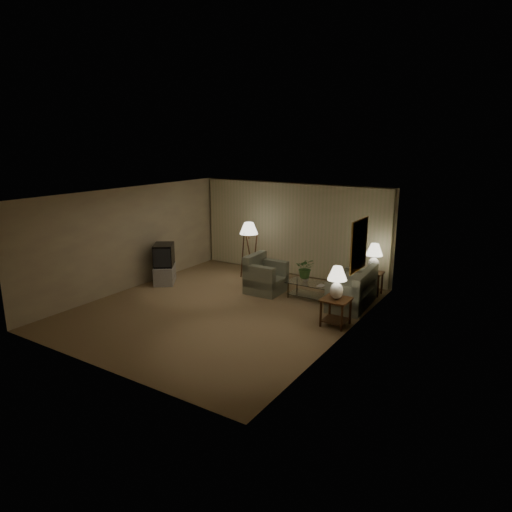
# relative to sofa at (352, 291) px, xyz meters

# --- Properties ---
(ground) EXTENTS (7.00, 7.00, 0.00)m
(ground) POSITION_rel_sofa_xyz_m (-2.50, -1.84, -0.36)
(ground) COLOR #937151
(ground) RESTS_ON ground
(room_shell) EXTENTS (6.04, 7.02, 2.72)m
(room_shell) POSITION_rel_sofa_xyz_m (-2.48, -0.33, 1.39)
(room_shell) COLOR beige
(room_shell) RESTS_ON ground
(sofa) EXTENTS (1.71, 1.00, 0.71)m
(sofa) POSITION_rel_sofa_xyz_m (0.00, 0.00, 0.00)
(sofa) COLOR gray
(sofa) RESTS_ON ground
(armchair) EXTENTS (0.97, 0.93, 0.78)m
(armchair) POSITION_rel_sofa_xyz_m (-2.26, -0.26, 0.03)
(armchair) COLOR gray
(armchair) RESTS_ON ground
(side_table_near) EXTENTS (0.58, 0.58, 0.60)m
(side_table_near) POSITION_rel_sofa_xyz_m (0.15, -1.35, 0.06)
(side_table_near) COLOR #3B2310
(side_table_near) RESTS_ON ground
(side_table_far) EXTENTS (0.50, 0.42, 0.60)m
(side_table_far) POSITION_rel_sofa_xyz_m (0.15, 1.06, 0.04)
(side_table_far) COLOR #3B2310
(side_table_far) RESTS_ON ground
(table_lamp_near) EXTENTS (0.41, 0.41, 0.71)m
(table_lamp_near) POSITION_rel_sofa_xyz_m (0.15, -1.35, 0.66)
(table_lamp_near) COLOR white
(table_lamp_near) RESTS_ON side_table_near
(table_lamp_far) EXTENTS (0.43, 0.43, 0.74)m
(table_lamp_far) POSITION_rel_sofa_xyz_m (0.15, 1.06, 0.68)
(table_lamp_far) COLOR white
(table_lamp_far) RESTS_ON side_table_far
(coffee_table) EXTENTS (1.14, 0.62, 0.41)m
(coffee_table) POSITION_rel_sofa_xyz_m (-1.05, -0.10, -0.08)
(coffee_table) COLOR silver
(coffee_table) RESTS_ON ground
(tv_cabinet) EXTENTS (1.33, 1.31, 0.50)m
(tv_cabinet) POSITION_rel_sofa_xyz_m (-5.05, -1.09, -0.11)
(tv_cabinet) COLOR #B0B0B3
(tv_cabinet) RESTS_ON ground
(crt_tv) EXTENTS (1.18, 1.17, 0.61)m
(crt_tv) POSITION_rel_sofa_xyz_m (-5.05, -1.09, 0.45)
(crt_tv) COLOR black
(crt_tv) RESTS_ON tv_cabinet
(floor_lamp) EXTENTS (0.52, 0.52, 1.61)m
(floor_lamp) POSITION_rel_sofa_xyz_m (-3.37, 0.62, 0.48)
(floor_lamp) COLOR #3B2310
(floor_lamp) RESTS_ON ground
(ottoman) EXTENTS (0.58, 0.58, 0.36)m
(ottoman) POSITION_rel_sofa_xyz_m (-3.10, 0.72, -0.18)
(ottoman) COLOR #A65B38
(ottoman) RESTS_ON ground
(vase) EXTENTS (0.19, 0.19, 0.17)m
(vase) POSITION_rel_sofa_xyz_m (-1.20, -0.10, 0.14)
(vase) COLOR silver
(vase) RESTS_ON coffee_table
(flowers) EXTENTS (0.58, 0.55, 0.51)m
(flowers) POSITION_rel_sofa_xyz_m (-1.20, -0.10, 0.48)
(flowers) COLOR #437634
(flowers) RESTS_ON vase
(book) EXTENTS (0.17, 0.22, 0.02)m
(book) POSITION_rel_sofa_xyz_m (-0.80, -0.20, 0.07)
(book) COLOR olive
(book) RESTS_ON coffee_table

